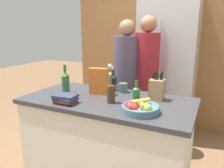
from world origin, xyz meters
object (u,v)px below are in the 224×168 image
fruit_bowl (140,108)px  person_at_sink (126,79)px  cereal_box (99,81)px  person_in_blue (146,77)px  refrigerator (167,67)px  flower_vase (111,91)px  bottle_vinegar (136,94)px  bottle_wine (66,82)px  coffee_mug (123,88)px  knife_block (157,89)px  book_stack (65,99)px  bottle_oil (113,82)px

fruit_bowl → person_at_sink: person_at_sink is taller
cereal_box → person_in_blue: size_ratio=0.16×
refrigerator → fruit_bowl: (0.13, -1.60, -0.06)m
flower_vase → bottle_vinegar: size_ratio=1.69×
flower_vase → bottle_wine: 0.54m
bottle_vinegar → cereal_box: bearing=166.8°
refrigerator → cereal_box: (-0.41, -1.29, 0.03)m
flower_vase → cereal_box: flower_vase is taller
bottle_wine → coffee_mug: bearing=29.3°
refrigerator → knife_block: (0.16, -1.22, -0.00)m
knife_block → bottle_vinegar: knife_block is taller
book_stack → knife_block: bearing=33.0°
person_at_sink → person_in_blue: person_in_blue is taller
fruit_bowl → bottle_wine: bottle_wine is taller
knife_block → person_at_sink: bearing=133.1°
bottle_oil → person_at_sink: size_ratio=0.14×
coffee_mug → person_at_sink: bearing=107.7°
flower_vase → person_in_blue: bearing=86.9°
book_stack → bottle_wine: bearing=126.4°
fruit_bowl → bottle_vinegar: 0.24m
coffee_mug → bottle_vinegar: (0.24, -0.26, 0.03)m
fruit_bowl → bottle_wine: bearing=167.3°
flower_vase → fruit_bowl: bearing=-21.9°
bottle_wine → cereal_box: bearing=20.9°
fruit_bowl → person_at_sink: (-0.49, 0.95, -0.01)m
book_stack → person_at_sink: 1.02m
cereal_box → book_stack: (-0.13, -0.37, -0.09)m
fruit_bowl → flower_vase: flower_vase is taller
knife_block → bottle_oil: 0.52m
knife_block → coffee_mug: size_ratio=2.20×
bottle_vinegar → bottle_wine: size_ratio=0.70×
person_in_blue → bottle_wine: bearing=-108.5°
refrigerator → cereal_box: refrigerator is taller
refrigerator → knife_block: bearing=-82.6°
knife_block → bottle_vinegar: (-0.13, -0.18, -0.02)m
flower_vase → bottle_vinegar: 0.22m
cereal_box → flower_vase: bearing=-39.4°
knife_block → refrigerator: bearing=97.4°
book_stack → bottle_vinegar: bearing=26.1°
bottle_oil → knife_block: bearing=-14.5°
book_stack → bottle_oil: size_ratio=0.94×
flower_vase → refrigerator: bearing=83.1°
flower_vase → person_in_blue: person_in_blue is taller
refrigerator → coffee_mug: refrigerator is taller
book_stack → refrigerator: bearing=72.3°
fruit_bowl → person_in_blue: (-0.26, 1.02, 0.03)m
coffee_mug → book_stack: (-0.32, -0.54, -0.01)m
flower_vase → coffee_mug: 0.36m
bottle_vinegar → bottle_wine: bearing=-178.6°
book_stack → person_at_sink: person_at_sink is taller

